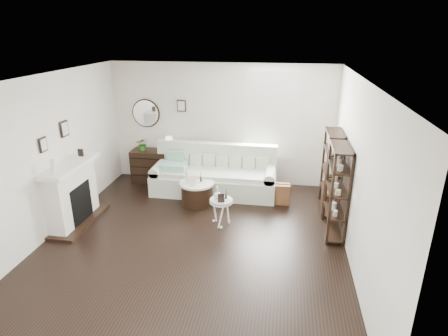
% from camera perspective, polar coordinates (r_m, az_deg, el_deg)
% --- Properties ---
extents(room, '(5.50, 5.50, 5.50)m').
position_cam_1_polar(room, '(8.25, 4.59, 8.00)').
color(room, black).
rests_on(room, ground).
extents(fireplace, '(0.50, 1.40, 1.84)m').
position_cam_1_polar(fireplace, '(7.32, -22.08, -3.92)').
color(fireplace, white).
rests_on(fireplace, ground).
extents(shelf_unit_far, '(0.30, 0.80, 1.60)m').
position_cam_1_polar(shelf_unit_far, '(7.41, 16.02, -0.66)').
color(shelf_unit_far, black).
rests_on(shelf_unit_far, ground).
extents(shelf_unit_near, '(0.30, 0.80, 1.60)m').
position_cam_1_polar(shelf_unit_near, '(6.58, 16.79, -3.46)').
color(shelf_unit_near, black).
rests_on(shelf_unit_near, ground).
extents(sofa, '(2.65, 0.92, 1.03)m').
position_cam_1_polar(sofa, '(8.14, -1.47, -1.39)').
color(sofa, beige).
rests_on(sofa, ground).
extents(quilt, '(0.57, 0.47, 0.14)m').
position_cam_1_polar(quilt, '(8.12, -7.67, 0.34)').
color(quilt, '#24865A').
rests_on(quilt, sofa).
extents(suitcase, '(0.64, 0.24, 0.42)m').
position_cam_1_polar(suitcase, '(7.72, 7.59, -3.88)').
color(suitcase, brown).
rests_on(suitcase, ground).
extents(dresser, '(1.12, 0.48, 0.75)m').
position_cam_1_polar(dresser, '(8.84, -10.22, 0.33)').
color(dresser, black).
rests_on(dresser, ground).
extents(table_lamp, '(0.27, 0.27, 0.34)m').
position_cam_1_polar(table_lamp, '(8.57, -8.37, 3.64)').
color(table_lamp, beige).
rests_on(table_lamp, dresser).
extents(potted_plant, '(0.33, 0.31, 0.31)m').
position_cam_1_polar(potted_plant, '(8.73, -12.28, 3.60)').
color(potted_plant, '#26621C').
rests_on(potted_plant, dresser).
extents(drum_table, '(0.69, 0.69, 0.48)m').
position_cam_1_polar(drum_table, '(7.61, -4.14, -3.85)').
color(drum_table, black).
rests_on(drum_table, ground).
extents(pedestal_table, '(0.42, 0.42, 0.51)m').
position_cam_1_polar(pedestal_table, '(6.73, -0.43, -5.14)').
color(pedestal_table, silver).
rests_on(pedestal_table, ground).
extents(eiffel_drum, '(0.12, 0.12, 0.18)m').
position_cam_1_polar(eiffel_drum, '(7.51, -3.54, -1.46)').
color(eiffel_drum, black).
rests_on(eiffel_drum, drum_table).
extents(bottle_drum, '(0.08, 0.08, 0.33)m').
position_cam_1_polar(bottle_drum, '(7.43, -5.65, -1.18)').
color(bottle_drum, silver).
rests_on(bottle_drum, drum_table).
extents(card_frame_drum, '(0.17, 0.10, 0.21)m').
position_cam_1_polar(card_frame_drum, '(7.33, -4.88, -1.95)').
color(card_frame_drum, silver).
rests_on(card_frame_drum, drum_table).
extents(eiffel_ped, '(0.13, 0.13, 0.18)m').
position_cam_1_polar(eiffel_ped, '(6.69, 0.30, -4.06)').
color(eiffel_ped, black).
rests_on(eiffel_ped, pedestal_table).
extents(flask_ped, '(0.13, 0.13, 0.24)m').
position_cam_1_polar(flask_ped, '(6.69, -1.02, -3.76)').
color(flask_ped, silver).
rests_on(flask_ped, pedestal_table).
extents(card_frame_ped, '(0.12, 0.07, 0.16)m').
position_cam_1_polar(card_frame_ped, '(6.58, -0.44, -4.60)').
color(card_frame_ped, black).
rests_on(card_frame_ped, pedestal_table).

